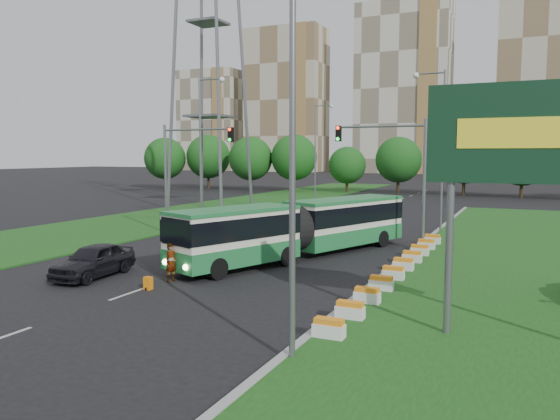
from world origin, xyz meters
The scene contains 21 objects.
ground centered at (0.00, 0.00, 0.00)m, with size 360.00×360.00×0.00m, color black.
grass_median centered at (13.00, 8.00, 0.07)m, with size 14.00×60.00×0.15m, color #1A4F16.
median_kerb centered at (6.05, 8.00, 0.09)m, with size 0.30×60.00×0.18m, color #969696.
left_verge centered at (-18.00, 25.00, 0.05)m, with size 12.00×110.00×0.10m, color #1A4F16.
lane_markings centered at (-3.00, 20.00, 0.00)m, with size 0.20×100.00×0.01m, color #ACACA5, non-canonical shape.
flower_planters centered at (6.70, 1.90, 0.45)m, with size 1.10×20.30×0.60m, color white, non-canonical shape.
billboard centered at (12.25, -6.00, 6.16)m, with size 6.00×0.37×8.00m.
traffic_mast_median centered at (4.78, 10.00, 5.35)m, with size 5.76×0.32×8.00m.
traffic_mast_left centered at (-10.38, 9.00, 5.35)m, with size 5.76×0.32×8.00m.
street_lamps centered at (-3.00, 10.00, 6.00)m, with size 36.00×60.00×12.00m, color slate, non-canonical shape.
transmission_pylon centered at (-20.00, 28.00, 22.00)m, with size 12.00×12.00×44.00m, color slate, non-canonical shape.
tree_line centered at (10.00, 55.00, 4.50)m, with size 120.00×8.00×9.00m, color #144813, non-canonical shape.
apartment_tower_west centered at (-65.00, 150.00, 24.00)m, with size 26.00×15.00×48.00m, color #BCB497.
apartment_tower_cwest centered at (-25.00, 150.00, 26.00)m, with size 28.00×15.00×52.00m, color beige.
apartment_tower_ceast centered at (15.00, 150.00, 25.00)m, with size 25.00×15.00×50.00m, color #BCB497.
midrise_west centered at (-95.00, 150.00, 18.00)m, with size 22.00×14.00×36.00m, color beige.
articulated_bus centered at (0.19, 4.72, 1.68)m, with size 2.61×16.71×2.75m.
car_left_near centered at (-6.64, -4.09, 0.80)m, with size 1.90×4.71×1.61m, color black.
car_left_far centered at (-9.74, 10.53, 0.68)m, with size 1.44×4.12×1.36m, color black.
pedestrian centered at (-2.67, -3.32, 0.90)m, with size 0.65×0.43×1.79m, color gray.
shopping_trolley centered at (-2.68, -5.01, 0.28)m, with size 0.33×0.35×0.56m.
Camera 1 is at (12.24, -23.76, 5.87)m, focal length 35.00 mm.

